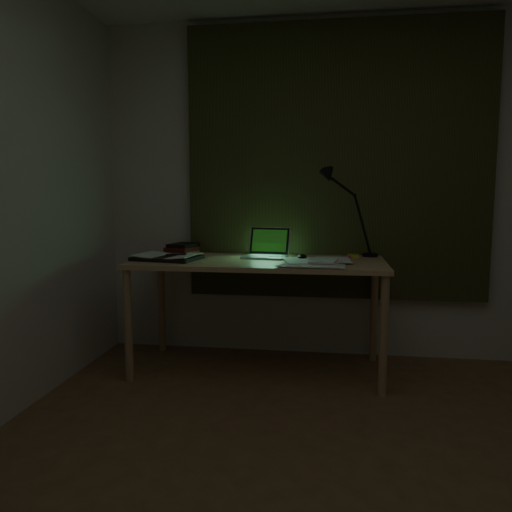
{
  "coord_description": "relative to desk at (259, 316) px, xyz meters",
  "views": [
    {
      "loc": [
        -0.05,
        -1.79,
        1.23
      ],
      "look_at": [
        -0.52,
        1.43,
        0.82
      ],
      "focal_mm": 35.0,
      "sensor_mm": 36.0,
      "label": 1
    }
  ],
  "objects": [
    {
      "name": "wall_back",
      "position": [
        0.52,
        0.45,
        0.86
      ],
      "size": [
        3.5,
        0.0,
        2.5
      ],
      "primitive_type": "cube",
      "color": "silver",
      "rests_on": "ground"
    },
    {
      "name": "sticky_yellow",
      "position": [
        0.65,
        0.26,
        0.4
      ],
      "size": [
        0.09,
        0.09,
        0.02
      ],
      "primitive_type": "cube",
      "rotation": [
        0.0,
        0.0,
        -0.07
      ],
      "color": "#CAD32C",
      "rests_on": "desk"
    },
    {
      "name": "mouse",
      "position": [
        0.29,
        0.06,
        0.41
      ],
      "size": [
        0.08,
        0.11,
        0.04
      ],
      "primitive_type": "ellipsoid",
      "rotation": [
        0.0,
        0.0,
        0.15
      ],
      "color": "black",
      "rests_on": "desk"
    },
    {
      "name": "desk",
      "position": [
        0.0,
        0.0,
        0.0
      ],
      "size": [
        1.71,
        0.75,
        0.78
      ],
      "primitive_type": null,
      "color": "tan",
      "rests_on": "floor"
    },
    {
      "name": "curtain",
      "position": [
        0.52,
        0.41,
        1.06
      ],
      "size": [
        2.2,
        0.06,
        2.0
      ],
      "primitive_type": "cube",
      "color": "#30361B",
      "rests_on": "wall_back"
    },
    {
      "name": "laptop",
      "position": [
        0.03,
        0.11,
        0.5
      ],
      "size": [
        0.34,
        0.37,
        0.21
      ],
      "primitive_type": null,
      "rotation": [
        0.0,
        0.0,
        -0.15
      ],
      "color": "#AEAFB3",
      "rests_on": "desk"
    },
    {
      "name": "sticky_pink",
      "position": [
        0.59,
        0.2,
        0.4
      ],
      "size": [
        0.08,
        0.08,
        0.01
      ],
      "primitive_type": "cube",
      "rotation": [
        0.0,
        0.0,
        -0.09
      ],
      "color": "#CA4E60",
      "rests_on": "desk"
    },
    {
      "name": "open_textbook",
      "position": [
        -0.62,
        -0.08,
        0.41
      ],
      "size": [
        0.47,
        0.38,
        0.04
      ],
      "primitive_type": null,
      "rotation": [
        0.0,
        0.0,
        -0.18
      ],
      "color": "white",
      "rests_on": "desk"
    },
    {
      "name": "book_stack",
      "position": [
        -0.61,
        0.23,
        0.43
      ],
      "size": [
        0.21,
        0.24,
        0.09
      ],
      "primitive_type": null,
      "rotation": [
        0.0,
        0.0,
        -0.12
      ],
      "color": "white",
      "rests_on": "desk"
    },
    {
      "name": "desk_lamp",
      "position": [
        0.77,
        0.3,
        0.68
      ],
      "size": [
        0.42,
        0.34,
        0.59
      ],
      "primitive_type": null,
      "rotation": [
        0.0,
        0.0,
        0.08
      ],
      "color": "black",
      "rests_on": "desk"
    },
    {
      "name": "loose_papers",
      "position": [
        0.39,
        -0.11,
        0.4
      ],
      "size": [
        0.48,
        0.49,
        0.02
      ],
      "primitive_type": null,
      "rotation": [
        0.0,
        0.0,
        0.34
      ],
      "color": "white",
      "rests_on": "desk"
    }
  ]
}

